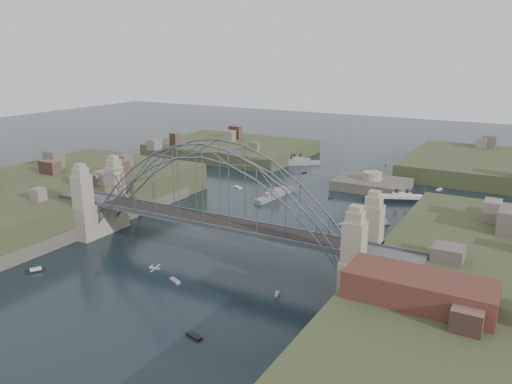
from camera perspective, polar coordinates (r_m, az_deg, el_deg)
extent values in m
plane|color=black|center=(106.02, -4.84, -7.51)|extent=(500.00, 500.00, 0.00)
cube|color=#545456|center=(103.14, -4.94, -3.42)|extent=(84.00, 6.00, 0.70)
cube|color=slate|center=(100.65, -5.92, -3.60)|extent=(84.00, 0.25, 0.50)
cube|color=slate|center=(105.31, -4.03, -2.68)|extent=(84.00, 0.25, 0.50)
cube|color=black|center=(102.96, -4.95, -3.13)|extent=(55.20, 5.20, 0.35)
cube|color=gray|center=(119.58, -18.91, -1.11)|extent=(3.40, 3.40, 17.70)
cube|color=gray|center=(126.11, -15.55, 0.01)|extent=(3.40, 3.40, 17.70)
cube|color=gray|center=(85.41, 10.93, -7.20)|extent=(3.40, 3.40, 17.70)
cube|color=gray|center=(94.33, 12.91, -5.08)|extent=(3.40, 3.40, 17.70)
cube|color=gray|center=(124.17, -17.01, -2.68)|extent=(4.08, 13.80, 8.00)
cube|color=gray|center=(91.72, 11.80, -8.90)|extent=(4.08, 13.80, 8.00)
cube|color=#384023|center=(144.54, -24.25, -1.67)|extent=(50.00, 90.00, 12.00)
cube|color=#4E483D|center=(127.93, -18.15, -3.66)|extent=(6.00, 70.00, 4.00)
cube|color=#4E483D|center=(92.04, 14.10, -11.04)|extent=(6.00, 70.00, 4.00)
cube|color=#384023|center=(211.15, -2.69, 4.42)|extent=(60.00, 45.00, 9.00)
cube|color=#4E483D|center=(161.88, 12.88, 0.18)|extent=(22.00, 16.00, 7.00)
cylinder|color=gray|center=(160.73, 12.98, 1.79)|extent=(6.00, 6.00, 2.40)
cube|color=#592D26|center=(74.19, 17.96, -10.38)|extent=(20.00, 8.00, 4.00)
cube|color=gray|center=(148.73, 2.19, -0.44)|extent=(4.28, 18.18, 1.60)
cube|color=gray|center=(148.40, 2.20, 0.01)|extent=(2.83, 10.05, 1.20)
cube|color=gray|center=(148.16, 2.20, 0.34)|extent=(1.79, 4.62, 0.80)
cylinder|color=black|center=(146.96, 1.93, 0.50)|extent=(0.87, 0.87, 1.60)
cylinder|color=black|center=(148.99, 2.47, 0.71)|extent=(0.87, 0.87, 1.60)
cylinder|color=slate|center=(143.70, 1.02, 0.07)|extent=(0.16, 0.16, 4.01)
cylinder|color=slate|center=(152.43, 3.33, 0.96)|extent=(0.16, 0.16, 4.01)
cube|color=gray|center=(191.68, 4.68, 3.20)|extent=(15.21, 12.33, 1.73)
cube|color=gray|center=(191.41, 4.69, 3.58)|extent=(8.65, 7.16, 1.30)
cube|color=gray|center=(191.21, 4.69, 3.86)|extent=(4.23, 3.65, 0.86)
cylinder|color=black|center=(190.80, 4.34, 4.08)|extent=(0.86, 0.86, 1.73)
cylinder|color=black|center=(191.31, 5.05, 4.09)|extent=(0.86, 0.86, 1.73)
cylinder|color=slate|center=(190.08, 3.17, 3.99)|extent=(0.17, 0.17, 4.32)
cylinder|color=slate|center=(192.25, 6.21, 4.05)|extent=(0.17, 0.17, 4.32)
cube|color=black|center=(149.79, 16.07, -0.95)|extent=(20.18, 11.26, 1.52)
cube|color=silver|center=(149.48, 16.11, -0.53)|extent=(11.34, 6.71, 1.14)
cube|color=silver|center=(149.26, 16.13, -0.21)|extent=(5.40, 3.59, 0.76)
cylinder|color=black|center=(148.80, 15.60, 0.05)|extent=(1.03, 1.03, 1.52)
cylinder|color=black|center=(149.38, 16.70, 0.02)|extent=(1.03, 1.03, 1.52)
cylinder|color=slate|center=(148.03, 13.77, 0.02)|extent=(0.15, 0.15, 3.80)
cylinder|color=slate|center=(150.49, 18.48, -0.09)|extent=(0.15, 0.15, 3.80)
cube|color=#B8BAC0|center=(86.55, -11.28, -8.44)|extent=(1.63, 0.62, 0.28)
cube|color=#B8BAC0|center=(86.53, -11.29, -8.41)|extent=(0.94, 3.19, 0.06)
cube|color=#B8BAC0|center=(86.86, -11.76, -8.27)|extent=(0.36, 1.01, 0.35)
cube|color=silver|center=(128.41, -8.14, -3.34)|extent=(2.38, 0.98, 0.45)
cube|color=silver|center=(126.97, 9.63, -3.63)|extent=(1.61, 1.62, 0.45)
cube|color=silver|center=(96.99, -9.14, -9.86)|extent=(2.93, 1.94, 0.45)
cube|color=silver|center=(129.39, 14.46, -3.55)|extent=(1.92, 1.61, 0.45)
cylinder|color=slate|center=(129.06, 14.50, -3.11)|extent=(0.08, 0.08, 2.20)
cone|color=silver|center=(129.06, 14.50, -3.11)|extent=(1.59, 1.53, 1.92)
cube|color=silver|center=(158.85, -2.06, 0.52)|extent=(3.58, 2.77, 0.45)
cube|color=silver|center=(149.05, 8.44, -0.67)|extent=(1.34, 1.48, 0.45)
cube|color=silver|center=(79.62, -7.01, -15.85)|extent=(2.97, 1.55, 0.45)
cube|color=silver|center=(179.08, 5.50, 2.20)|extent=(1.06, 2.19, 0.45)
cube|color=silver|center=(102.76, 11.28, -8.46)|extent=(1.97, 1.98, 0.45)
cylinder|color=slate|center=(102.34, 11.32, -7.92)|extent=(0.08, 0.08, 2.20)
cone|color=silver|center=(102.34, 11.32, -7.92)|extent=(1.58, 1.59, 1.92)
cube|color=silver|center=(108.65, -23.59, -8.17)|extent=(2.71, 3.59, 0.45)
cube|color=silver|center=(108.50, -23.61, -7.97)|extent=(1.88, 2.29, 0.40)
cylinder|color=black|center=(108.33, -23.64, -7.75)|extent=(0.16, 0.16, 0.70)
cube|color=silver|center=(197.45, 14.43, 3.04)|extent=(1.08, 2.02, 0.45)
cube|color=silver|center=(197.36, 14.44, 3.15)|extent=(0.80, 1.25, 0.40)
cylinder|color=black|center=(197.27, 14.45, 3.28)|extent=(0.16, 0.16, 0.70)
cube|color=silver|center=(150.98, -12.52, -0.66)|extent=(2.71, 0.94, 0.45)
cube|color=silver|center=(150.87, -12.52, -0.52)|extent=(1.63, 0.79, 0.40)
cylinder|color=black|center=(150.74, -12.53, -0.35)|extent=(0.16, 0.16, 0.70)
cube|color=silver|center=(90.83, 2.41, -11.52)|extent=(1.03, 1.93, 0.45)
cube|color=silver|center=(90.64, 2.41, -11.29)|extent=(0.76, 1.19, 0.40)
cylinder|color=black|center=(90.44, 2.42, -11.04)|extent=(0.16, 0.16, 0.70)
cube|color=silver|center=(166.43, 19.96, 0.27)|extent=(1.58, 2.95, 0.45)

